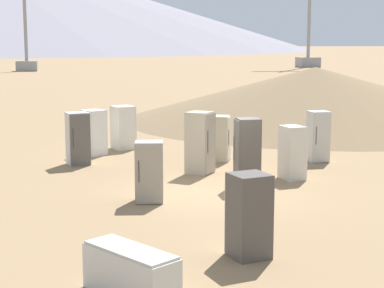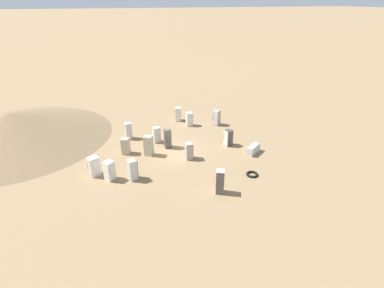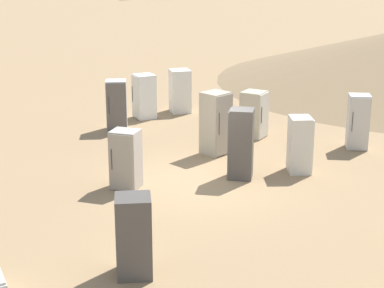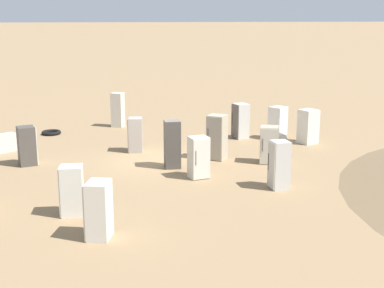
{
  "view_description": "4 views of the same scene",
  "coord_description": "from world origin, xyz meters",
  "px_view_note": "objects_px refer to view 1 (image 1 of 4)",
  "views": [
    {
      "loc": [
        -3.81,
        -16.32,
        3.97
      ],
      "look_at": [
        -0.71,
        0.26,
        1.27
      ],
      "focal_mm": 60.0,
      "sensor_mm": 36.0,
      "label": 1
    },
    {
      "loc": [
        -24.31,
        7.05,
        12.93
      ],
      "look_at": [
        -1.41,
        -1.23,
        1.11
      ],
      "focal_mm": 28.0,
      "sensor_mm": 36.0,
      "label": 2
    },
    {
      "loc": [
        2.08,
        -15.87,
        5.92
      ],
      "look_at": [
        -0.51,
        0.76,
        0.78
      ],
      "focal_mm": 60.0,
      "sensor_mm": 36.0,
      "label": 3
    },
    {
      "loc": [
        21.06,
        -2.87,
        5.87
      ],
      "look_at": [
        1.16,
        1.15,
        0.99
      ],
      "focal_mm": 50.0,
      "sensor_mm": 36.0,
      "label": 4
    }
  ],
  "objects_px": {
    "discarded_fridge_9": "(94,133)",
    "discarded_fridge_14": "(293,153)",
    "discarded_fridge_11": "(249,216)",
    "discarded_fridge_2": "(200,143)",
    "discarded_fridge_13": "(149,172)",
    "discarded_fridge_8": "(219,138)",
    "discarded_fridge_1": "(247,153)",
    "discarded_fridge_7": "(123,128)",
    "discarded_fridge_12": "(131,273)",
    "power_pylon_0": "(309,15)",
    "power_pylon_1": "(25,17)",
    "discarded_fridge_3": "(318,136)",
    "discarded_fridge_6": "(78,139)"
  },
  "relations": [
    {
      "from": "discarded_fridge_1",
      "to": "discarded_fridge_3",
      "type": "bearing_deg",
      "value": -45.09
    },
    {
      "from": "power_pylon_0",
      "to": "discarded_fridge_7",
      "type": "distance_m",
      "value": 79.79
    },
    {
      "from": "power_pylon_0",
      "to": "discarded_fridge_12",
      "type": "bearing_deg",
      "value": -112.4
    },
    {
      "from": "discarded_fridge_1",
      "to": "discarded_fridge_11",
      "type": "bearing_deg",
      "value": 165.82
    },
    {
      "from": "discarded_fridge_8",
      "to": "discarded_fridge_14",
      "type": "relative_size",
      "value": 0.97
    },
    {
      "from": "discarded_fridge_11",
      "to": "discarded_fridge_12",
      "type": "distance_m",
      "value": 2.78
    },
    {
      "from": "power_pylon_1",
      "to": "discarded_fridge_7",
      "type": "xyz_separation_m",
      "value": [
        7.76,
        -66.06,
        -6.33
      ]
    },
    {
      "from": "discarded_fridge_8",
      "to": "discarded_fridge_11",
      "type": "height_order",
      "value": "discarded_fridge_11"
    },
    {
      "from": "discarded_fridge_7",
      "to": "discarded_fridge_12",
      "type": "distance_m",
      "value": 14.14
    },
    {
      "from": "power_pylon_0",
      "to": "discarded_fridge_13",
      "type": "relative_size",
      "value": 16.96
    },
    {
      "from": "power_pylon_0",
      "to": "discarded_fridge_8",
      "type": "height_order",
      "value": "power_pylon_0"
    },
    {
      "from": "power_pylon_1",
      "to": "discarded_fridge_7",
      "type": "relative_size",
      "value": 14.28
    },
    {
      "from": "discarded_fridge_11",
      "to": "discarded_fridge_14",
      "type": "relative_size",
      "value": 1.01
    },
    {
      "from": "discarded_fridge_2",
      "to": "discarded_fridge_13",
      "type": "xyz_separation_m",
      "value": [
        -1.94,
        -3.23,
        -0.18
      ]
    },
    {
      "from": "power_pylon_1",
      "to": "discarded_fridge_13",
      "type": "xyz_separation_m",
      "value": [
        7.77,
        -74.22,
        -6.37
      ]
    },
    {
      "from": "discarded_fridge_1",
      "to": "discarded_fridge_3",
      "type": "height_order",
      "value": "discarded_fridge_1"
    },
    {
      "from": "power_pylon_0",
      "to": "discarded_fridge_12",
      "type": "relative_size",
      "value": 14.66
    },
    {
      "from": "discarded_fridge_11",
      "to": "discarded_fridge_14",
      "type": "xyz_separation_m",
      "value": [
        3.1,
        6.39,
        -0.01
      ]
    },
    {
      "from": "discarded_fridge_7",
      "to": "discarded_fridge_6",
      "type": "bearing_deg",
      "value": -142.66
    },
    {
      "from": "discarded_fridge_1",
      "to": "discarded_fridge_14",
      "type": "xyz_separation_m",
      "value": [
        1.57,
        0.73,
        -0.17
      ]
    },
    {
      "from": "discarded_fridge_3",
      "to": "discarded_fridge_9",
      "type": "relative_size",
      "value": 1.06
    },
    {
      "from": "discarded_fridge_6",
      "to": "discarded_fridge_14",
      "type": "bearing_deg",
      "value": 137.16
    },
    {
      "from": "discarded_fridge_7",
      "to": "power_pylon_0",
      "type": "bearing_deg",
      "value": 42.43
    },
    {
      "from": "discarded_fridge_6",
      "to": "discarded_fridge_13",
      "type": "xyz_separation_m",
      "value": [
        1.69,
        -5.33,
        -0.09
      ]
    },
    {
      "from": "discarded_fridge_2",
      "to": "discarded_fridge_8",
      "type": "height_order",
      "value": "discarded_fridge_2"
    },
    {
      "from": "discarded_fridge_3",
      "to": "discarded_fridge_11",
      "type": "distance_m",
      "value": 10.11
    },
    {
      "from": "discarded_fridge_14",
      "to": "discarded_fridge_6",
      "type": "bearing_deg",
      "value": -130.35
    },
    {
      "from": "discarded_fridge_12",
      "to": "discarded_fridge_11",
      "type": "bearing_deg",
      "value": 178.21
    },
    {
      "from": "power_pylon_1",
      "to": "discarded_fridge_11",
      "type": "distance_m",
      "value": 79.46
    },
    {
      "from": "discarded_fridge_3",
      "to": "discarded_fridge_2",
      "type": "bearing_deg",
      "value": 12.51
    },
    {
      "from": "discarded_fridge_7",
      "to": "discarded_fridge_8",
      "type": "distance_m",
      "value": 4.2
    },
    {
      "from": "discarded_fridge_2",
      "to": "discarded_fridge_11",
      "type": "height_order",
      "value": "discarded_fridge_2"
    },
    {
      "from": "discarded_fridge_1",
      "to": "discarded_fridge_8",
      "type": "height_order",
      "value": "discarded_fridge_1"
    },
    {
      "from": "discarded_fridge_1",
      "to": "discarded_fridge_2",
      "type": "xyz_separation_m",
      "value": [
        -0.91,
        2.04,
        -0.01
      ]
    },
    {
      "from": "discarded_fridge_6",
      "to": "discarded_fridge_7",
      "type": "distance_m",
      "value": 3.29
    },
    {
      "from": "power_pylon_1",
      "to": "discarded_fridge_3",
      "type": "bearing_deg",
      "value": -78.7
    },
    {
      "from": "discarded_fridge_11",
      "to": "power_pylon_0",
      "type": "bearing_deg",
      "value": 53.95
    },
    {
      "from": "discarded_fridge_12",
      "to": "discarded_fridge_6",
      "type": "bearing_deg",
      "value": -120.83
    },
    {
      "from": "discarded_fridge_2",
      "to": "discarded_fridge_6",
      "type": "distance_m",
      "value": 4.19
    },
    {
      "from": "discarded_fridge_1",
      "to": "discarded_fridge_12",
      "type": "distance_m",
      "value": 8.13
    },
    {
      "from": "power_pylon_0",
      "to": "discarded_fridge_2",
      "type": "distance_m",
      "value": 83.46
    },
    {
      "from": "discarded_fridge_6",
      "to": "discarded_fridge_14",
      "type": "height_order",
      "value": "discarded_fridge_6"
    },
    {
      "from": "discarded_fridge_6",
      "to": "discarded_fridge_7",
      "type": "xyz_separation_m",
      "value": [
        1.68,
        2.83,
        -0.05
      ]
    },
    {
      "from": "discarded_fridge_11",
      "to": "discarded_fridge_13",
      "type": "distance_m",
      "value": 4.65
    },
    {
      "from": "discarded_fridge_9",
      "to": "discarded_fridge_14",
      "type": "bearing_deg",
      "value": -167.15
    },
    {
      "from": "discarded_fridge_9",
      "to": "discarded_fridge_11",
      "type": "relative_size",
      "value": 1.01
    },
    {
      "from": "discarded_fridge_14",
      "to": "discarded_fridge_2",
      "type": "bearing_deg",
      "value": -129.03
    },
    {
      "from": "discarded_fridge_7",
      "to": "discarded_fridge_11",
      "type": "xyz_separation_m",
      "value": [
        1.32,
        -12.62,
        -0.01
      ]
    },
    {
      "from": "power_pylon_0",
      "to": "discarded_fridge_6",
      "type": "xyz_separation_m",
      "value": [
        -36.03,
        -74.48,
        -7.19
      ]
    },
    {
      "from": "discarded_fridge_8",
      "to": "discarded_fridge_13",
      "type": "xyz_separation_m",
      "value": [
        -2.96,
        -5.17,
        0.0
      ]
    }
  ]
}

